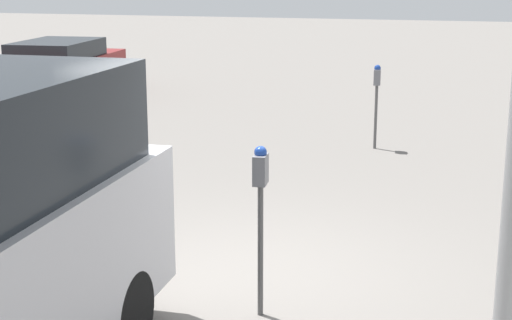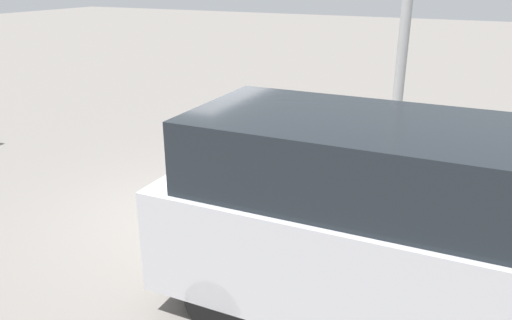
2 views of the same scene
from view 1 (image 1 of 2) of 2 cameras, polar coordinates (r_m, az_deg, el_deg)
name	(u,v)px [view 1 (image 1 of 2)]	position (r m, az deg, el deg)	size (l,w,h in m)	color
ground_plane	(239,277)	(7.94, -1.27, -8.50)	(80.00, 80.00, 0.00)	slate
parking_meter_near	(261,192)	(6.74, 0.33, -2.35)	(0.21, 0.13, 1.55)	#4C4C4C
parking_meter_far	(377,87)	(13.37, 8.78, 5.26)	(0.21, 0.13, 1.43)	#4C4C4C
car_distant	(61,65)	(19.45, -14.01, 6.69)	(4.40, 2.07, 1.33)	maroon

